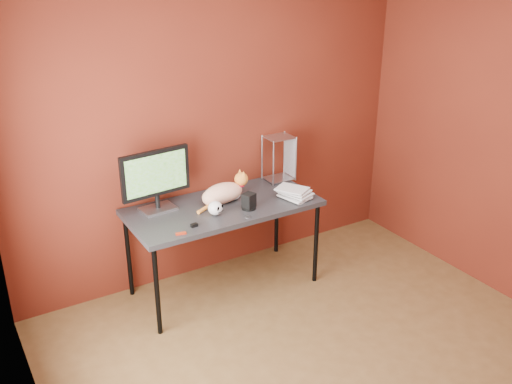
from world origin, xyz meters
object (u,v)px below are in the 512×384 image
skull_mug (215,208)px  book_stack (289,143)px  monitor (156,177)px  desk (223,211)px  cat (223,193)px  speaker (249,202)px

skull_mug → book_stack: (0.61, -0.06, 0.42)m
monitor → skull_mug: bearing=-47.7°
desk → cat: size_ratio=3.01×
skull_mug → speaker: (0.27, -0.03, 0.00)m
skull_mug → speaker: 0.27m
monitor → book_stack: bearing=-26.5°
cat → desk: bearing=-125.6°
desk → monitor: (-0.47, 0.18, 0.32)m
cat → book_stack: (0.45, -0.23, 0.40)m
desk → skull_mug: 0.21m
desk → skull_mug: size_ratio=12.39×
desk → speaker: bearing=-49.6°
speaker → book_stack: bearing=-26.3°
monitor → cat: size_ratio=1.12×
cat → book_stack: 0.65m
desk → book_stack: (0.48, -0.19, 0.53)m
monitor → book_stack: size_ratio=0.58×
monitor → speaker: 0.73m
monitor → cat: bearing=-20.2°
desk → monitor: 0.60m
speaker → book_stack: size_ratio=0.13×
desk → monitor: monitor is taller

